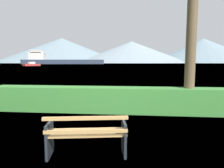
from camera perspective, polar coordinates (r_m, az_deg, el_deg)
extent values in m
plane|color=#4C6B33|center=(4.23, -7.17, -19.59)|extent=(1400.00, 1400.00, 0.00)
plane|color=#6B8EA3|center=(311.78, 5.53, 5.94)|extent=(620.00, 620.00, 0.00)
cube|color=tan|center=(3.88, -7.46, -14.83)|extent=(1.55, 0.31, 0.04)
cube|color=tan|center=(4.05, -7.26, -13.86)|extent=(1.55, 0.31, 0.04)
cube|color=tan|center=(4.24, -7.09, -12.96)|extent=(1.55, 0.31, 0.04)
cube|color=tan|center=(3.76, -7.56, -13.53)|extent=(1.54, 0.29, 0.06)
cube|color=tan|center=(3.64, -7.68, -9.85)|extent=(1.54, 0.29, 0.06)
cube|color=#1E2328|center=(4.19, -17.74, -15.08)|extent=(0.13, 0.51, 0.68)
cube|color=#1E2328|center=(4.09, 3.48, -15.30)|extent=(0.13, 0.51, 0.68)
cube|color=#387A33|center=(7.33, -1.24, -4.55)|extent=(8.80, 0.79, 0.93)
cylinder|color=brown|center=(7.53, 22.07, 12.28)|extent=(0.35, 0.35, 5.37)
cube|color=#2D384C|center=(223.67, -13.83, 6.27)|extent=(88.50, 30.67, 4.83)
cube|color=silver|center=(229.37, -20.87, 7.61)|extent=(17.87, 15.19, 7.73)
cube|color=beige|center=(229.58, -20.92, 8.88)|extent=(13.51, 15.61, 2.41)
cube|color=#B2332D|center=(110.11, -22.35, 5.16)|extent=(7.05, 8.68, 1.08)
cube|color=silver|center=(110.10, -22.38, 5.71)|extent=(3.36, 3.66, 1.05)
cone|color=slate|center=(636.02, -14.34, 9.39)|extent=(384.73, 384.73, 76.28)
cone|color=gray|center=(539.76, 5.63, 9.18)|extent=(300.43, 300.43, 58.32)
cone|color=slate|center=(610.98, 24.89, 8.75)|extent=(293.55, 293.55, 68.08)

